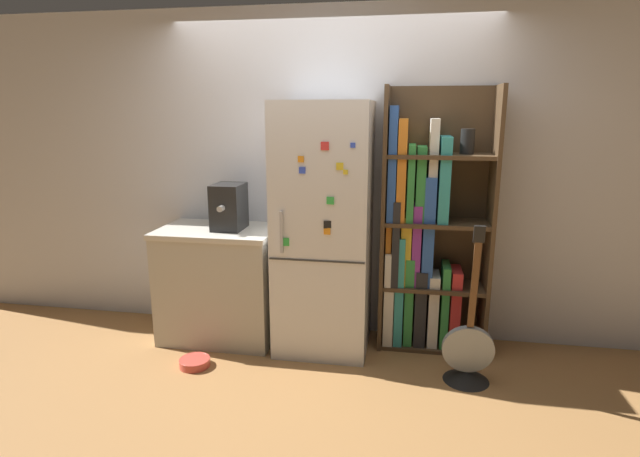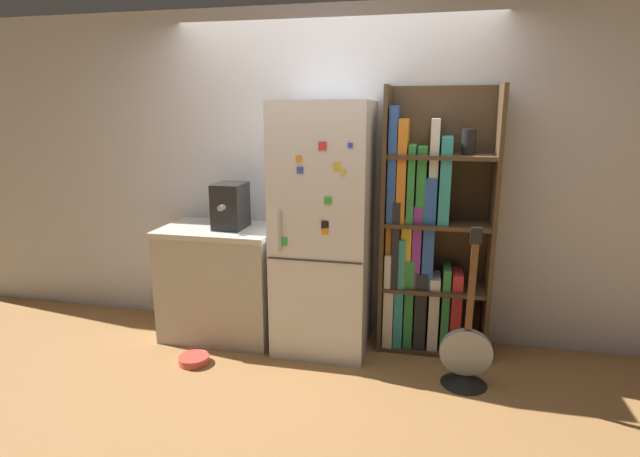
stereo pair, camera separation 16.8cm
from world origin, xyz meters
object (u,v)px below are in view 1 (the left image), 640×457
object	(u,v)px
refrigerator	(324,229)
bookshelf	(423,238)
espresso_machine	(229,207)
pet_bowl	(195,362)
guitar	(467,359)

from	to	relation	value
refrigerator	bookshelf	size ratio (longest dim) A/B	0.95
espresso_machine	pet_bowl	size ratio (longest dim) A/B	1.59
bookshelf	guitar	bearing A→B (deg)	-59.17
pet_bowl	guitar	bearing A→B (deg)	4.03
espresso_machine	pet_bowl	bearing A→B (deg)	-102.49
refrigerator	pet_bowl	xyz separation A→B (m)	(-0.87, -0.51, -0.91)
espresso_machine	pet_bowl	world-z (taller)	espresso_machine
guitar	pet_bowl	bearing A→B (deg)	-175.97
espresso_machine	guitar	size ratio (longest dim) A/B	0.31
refrigerator	pet_bowl	world-z (taller)	refrigerator
refrigerator	guitar	distance (m)	1.37
espresso_machine	refrigerator	bearing A→B (deg)	-1.09
refrigerator	pet_bowl	size ratio (longest dim) A/B	8.48
espresso_machine	bookshelf	bearing A→B (deg)	5.57
bookshelf	guitar	world-z (taller)	bookshelf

